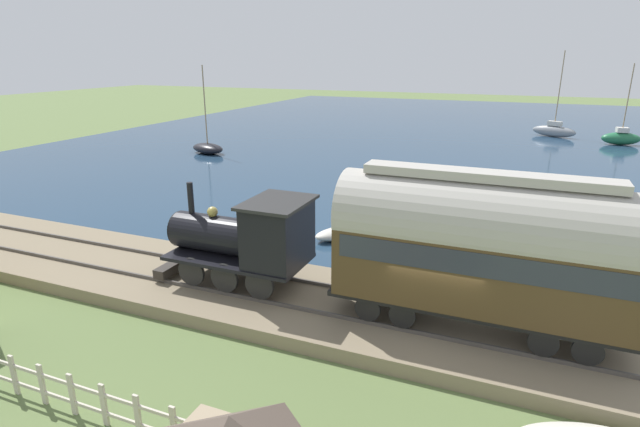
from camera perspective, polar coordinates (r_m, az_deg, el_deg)
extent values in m
plane|color=#607542|center=(15.48, 12.97, -13.77)|extent=(200.00, 200.00, 0.00)
cube|color=navy|center=(56.72, 20.65, 8.48)|extent=(80.00, 80.00, 0.01)
cube|color=#84755B|center=(15.55, 13.17, -12.67)|extent=(4.92, 56.00, 0.45)
cube|color=#4C4742|center=(14.62, 12.62, -13.42)|extent=(0.07, 54.88, 0.12)
cube|color=#4C4742|center=(16.21, 13.80, -10.24)|extent=(0.07, 54.88, 0.12)
cylinder|color=black|center=(15.96, -6.93, -8.07)|extent=(0.12, 0.98, 0.98)
cylinder|color=black|center=(17.42, -4.00, -5.69)|extent=(0.12, 0.98, 0.98)
cylinder|color=black|center=(16.58, -10.86, -7.25)|extent=(0.12, 0.98, 0.98)
cylinder|color=black|center=(17.99, -7.70, -5.03)|extent=(0.12, 0.98, 0.98)
cylinder|color=black|center=(17.28, -14.47, -6.45)|extent=(0.12, 0.98, 0.98)
cylinder|color=black|center=(18.64, -11.15, -4.40)|extent=(0.12, 0.98, 0.98)
cube|color=black|center=(17.12, -9.28, -4.86)|extent=(2.33, 4.69, 0.12)
cylinder|color=black|center=(17.36, -12.03, -2.25)|extent=(1.27, 2.81, 1.27)
cylinder|color=black|center=(18.19, -15.81, -1.62)|extent=(1.20, 0.08, 1.20)
cylinder|color=black|center=(17.49, -14.57, 1.75)|extent=(0.21, 0.21, 1.08)
sphere|color=tan|center=(17.12, -12.20, 0.19)|extent=(0.36, 0.36, 0.36)
cube|color=black|center=(16.03, -4.80, -2.26)|extent=(2.23, 1.64, 1.97)
cube|color=#282828|center=(15.71, -4.90, 1.28)|extent=(2.43, 1.88, 0.10)
cube|color=#2D2823|center=(18.81, -15.96, -5.59)|extent=(2.13, 0.44, 0.32)
cylinder|color=black|center=(14.44, 28.28, -13.69)|extent=(0.12, 0.76, 0.76)
cylinder|color=black|center=(16.04, 27.74, -10.44)|extent=(0.12, 0.76, 0.76)
cylinder|color=black|center=(14.33, 24.15, -13.32)|extent=(0.12, 0.76, 0.76)
cylinder|color=black|center=(15.94, 24.07, -10.07)|extent=(0.12, 0.76, 0.76)
cylinder|color=black|center=(14.53, 9.38, -11.42)|extent=(0.12, 0.76, 0.76)
cylinder|color=black|center=(16.13, 10.91, -8.43)|extent=(0.12, 0.76, 0.76)
cylinder|color=black|center=(14.75, 5.48, -10.78)|extent=(0.12, 0.76, 0.76)
cylinder|color=black|center=(16.32, 7.39, -7.91)|extent=(0.12, 0.76, 0.76)
cube|color=black|center=(14.98, 17.19, -9.76)|extent=(2.03, 8.13, 0.16)
cube|color=#4C381E|center=(14.47, 17.63, -5.41)|extent=(2.26, 7.81, 2.31)
cube|color=#2D333D|center=(14.32, 17.78, -3.92)|extent=(2.29, 7.32, 0.65)
cylinder|color=#B2ADA3|center=(14.07, 18.06, -1.08)|extent=(2.37, 7.81, 2.37)
cube|color=#B2ADA3|center=(13.73, 18.58, 4.08)|extent=(0.79, 6.51, 0.24)
ellipsoid|color=#236B42|center=(54.34, 31.15, 7.34)|extent=(1.74, 3.43, 1.15)
cylinder|color=#9E8460|center=(53.97, 31.76, 11.11)|extent=(0.10, 0.10, 6.11)
cube|color=silver|center=(54.24, 31.28, 8.17)|extent=(0.93, 1.08, 0.45)
ellipsoid|color=black|center=(43.52, -12.70, 7.27)|extent=(2.72, 3.71, 0.85)
cylinder|color=#9E8460|center=(43.05, -13.03, 11.99)|extent=(0.10, 0.10, 6.35)
ellipsoid|color=gray|center=(56.65, 25.15, 8.51)|extent=(2.81, 4.40, 1.11)
cylinder|color=#9E8460|center=(56.25, 25.71, 12.72)|extent=(0.10, 0.10, 7.28)
cube|color=silver|center=(56.55, 25.25, 9.29)|extent=(1.12, 1.45, 0.45)
ellipsoid|color=beige|center=(19.77, 27.33, -7.55)|extent=(1.05, 2.66, 0.38)
ellipsoid|color=#B7B2A3|center=(25.40, -6.85, -0.21)|extent=(1.05, 2.78, 0.42)
ellipsoid|color=beige|center=(22.57, 2.35, -2.24)|extent=(2.68, 2.41, 0.54)
cube|color=beige|center=(12.22, -20.10, -20.92)|extent=(0.06, 0.14, 1.08)
cube|color=beige|center=(12.80, -23.46, -19.43)|extent=(0.06, 0.14, 1.08)
cube|color=beige|center=(13.41, -26.47, -18.01)|extent=(0.06, 0.14, 1.08)
cube|color=beige|center=(14.06, -29.17, -16.68)|extent=(0.06, 0.14, 1.08)
cube|color=beige|center=(14.75, -31.59, -15.44)|extent=(0.06, 0.14, 1.08)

